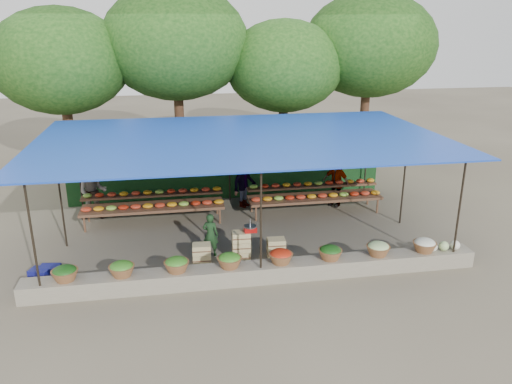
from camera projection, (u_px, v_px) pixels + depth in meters
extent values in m
plane|color=brown|center=(242.00, 234.00, 14.26)|extent=(60.00, 60.00, 0.00)
cube|color=#6C6756|center=(260.00, 272.00, 11.63)|extent=(10.60, 0.55, 0.40)
cylinder|color=black|center=(33.00, 243.00, 10.32)|extent=(0.05, 0.05, 2.80)
cylinder|color=black|center=(261.00, 227.00, 11.10)|extent=(0.05, 0.05, 2.80)
cylinder|color=black|center=(459.00, 214.00, 11.88)|extent=(0.05, 0.05, 2.80)
cylinder|color=black|center=(60.00, 197.00, 13.03)|extent=(0.05, 0.05, 2.80)
cylinder|color=black|center=(404.00, 178.00, 14.59)|extent=(0.05, 0.05, 2.80)
cylinder|color=black|center=(78.00, 167.00, 15.73)|extent=(0.05, 0.05, 2.80)
cylinder|color=black|center=(229.00, 160.00, 16.51)|extent=(0.05, 0.05, 2.80)
cylinder|color=black|center=(367.00, 154.00, 17.29)|extent=(0.05, 0.05, 2.80)
cube|color=#173DAC|center=(242.00, 138.00, 13.36)|extent=(10.80, 6.60, 0.04)
cube|color=#173DAC|center=(254.00, 164.00, 11.55)|extent=(10.80, 2.19, 0.26)
cube|color=#173DAC|center=(232.00, 129.00, 15.28)|extent=(10.80, 2.19, 0.26)
cylinder|color=#A7A7AC|center=(235.00, 153.00, 14.91)|extent=(9.60, 0.01, 0.01)
ellipsoid|color=yellow|center=(79.00, 169.00, 14.27)|extent=(0.23, 0.17, 0.30)
ellipsoid|color=yellow|center=(100.00, 168.00, 14.36)|extent=(0.23, 0.17, 0.30)
ellipsoid|color=yellow|center=(120.00, 168.00, 14.46)|extent=(0.23, 0.17, 0.30)
ellipsoid|color=yellow|center=(140.00, 167.00, 14.55)|extent=(0.23, 0.17, 0.30)
ellipsoid|color=yellow|center=(159.00, 166.00, 14.64)|extent=(0.23, 0.17, 0.30)
ellipsoid|color=yellow|center=(179.00, 165.00, 14.73)|extent=(0.23, 0.17, 0.30)
ellipsoid|color=yellow|center=(198.00, 164.00, 14.82)|extent=(0.23, 0.17, 0.30)
ellipsoid|color=yellow|center=(217.00, 163.00, 14.91)|extent=(0.23, 0.17, 0.30)
ellipsoid|color=yellow|center=(235.00, 162.00, 15.00)|extent=(0.23, 0.17, 0.30)
ellipsoid|color=yellow|center=(254.00, 161.00, 15.10)|extent=(0.23, 0.17, 0.30)
ellipsoid|color=yellow|center=(272.00, 161.00, 15.19)|extent=(0.23, 0.17, 0.30)
ellipsoid|color=yellow|center=(290.00, 160.00, 15.28)|extent=(0.23, 0.17, 0.30)
ellipsoid|color=yellow|center=(307.00, 159.00, 15.37)|extent=(0.23, 0.17, 0.30)
ellipsoid|color=yellow|center=(325.00, 158.00, 15.46)|extent=(0.23, 0.17, 0.30)
ellipsoid|color=yellow|center=(342.00, 157.00, 15.55)|extent=(0.23, 0.17, 0.30)
ellipsoid|color=yellow|center=(359.00, 157.00, 15.65)|extent=(0.23, 0.17, 0.30)
ellipsoid|color=yellow|center=(376.00, 156.00, 15.74)|extent=(0.23, 0.17, 0.30)
ellipsoid|color=#184913|center=(65.00, 271.00, 10.79)|extent=(0.52, 0.52, 0.23)
ellipsoid|color=#377A20|center=(122.00, 267.00, 10.99)|extent=(0.52, 0.52, 0.23)
ellipsoid|color=#377A20|center=(176.00, 262.00, 11.18)|extent=(0.52, 0.52, 0.23)
ellipsoid|color=#377A20|center=(230.00, 258.00, 11.38)|extent=(0.52, 0.52, 0.23)
ellipsoid|color=#A4220D|center=(281.00, 254.00, 11.58)|extent=(0.52, 0.52, 0.23)
ellipsoid|color=#184913|center=(330.00, 251.00, 11.77)|extent=(0.52, 0.52, 0.23)
ellipsoid|color=#A9CC7F|center=(378.00, 247.00, 11.97)|extent=(0.52, 0.52, 0.23)
ellipsoid|color=beige|center=(425.00, 243.00, 12.16)|extent=(0.52, 0.52, 0.23)
cube|color=#18451A|center=(228.00, 163.00, 16.79)|extent=(10.60, 0.06, 2.50)
cylinder|color=#3A2015|center=(69.00, 131.00, 18.14)|extent=(0.36, 0.36, 3.97)
ellipsoid|color=#10380F|center=(61.00, 61.00, 17.34)|extent=(4.77, 4.77, 3.69)
cylinder|color=#3A2015|center=(180.00, 119.00, 19.08)|extent=(0.36, 0.36, 4.48)
ellipsoid|color=#10380F|center=(176.00, 42.00, 18.18)|extent=(5.39, 5.39, 4.17)
cylinder|color=#3A2015|center=(283.00, 127.00, 19.57)|extent=(0.36, 0.36, 3.71)
ellipsoid|color=#10380F|center=(284.00, 66.00, 18.83)|extent=(4.47, 4.47, 3.45)
cylinder|color=#3A2015|center=(364.00, 114.00, 20.41)|extent=(0.36, 0.36, 4.35)
ellipsoid|color=#10380F|center=(369.00, 45.00, 19.54)|extent=(5.24, 5.24, 4.05)
cube|color=#512E20|center=(153.00, 207.00, 14.90)|extent=(4.20, 0.95, 0.08)
cube|color=#512E20|center=(153.00, 195.00, 15.09)|extent=(4.20, 0.35, 0.06)
cylinder|color=#512E20|center=(84.00, 224.00, 14.29)|extent=(0.06, 0.06, 0.50)
cylinder|color=#512E20|center=(220.00, 215.00, 14.93)|extent=(0.06, 0.06, 0.50)
cylinder|color=#512E20|center=(88.00, 214.00, 15.04)|extent=(0.06, 0.06, 0.50)
cylinder|color=#512E20|center=(217.00, 206.00, 15.67)|extent=(0.06, 0.06, 0.50)
ellipsoid|color=#B6311A|center=(86.00, 209.00, 14.42)|extent=(0.31, 0.26, 0.13)
ellipsoid|color=#81B337|center=(87.00, 196.00, 14.75)|extent=(0.26, 0.22, 0.12)
ellipsoid|color=orange|center=(99.00, 209.00, 14.48)|extent=(0.31, 0.26, 0.13)
ellipsoid|color=#A4220D|center=(100.00, 195.00, 14.81)|extent=(0.26, 0.22, 0.12)
ellipsoid|color=#81B337|center=(111.00, 208.00, 14.54)|extent=(0.31, 0.26, 0.13)
ellipsoid|color=#B6311A|center=(112.00, 194.00, 14.87)|extent=(0.26, 0.22, 0.12)
ellipsoid|color=#A4220D|center=(123.00, 207.00, 14.59)|extent=(0.31, 0.26, 0.13)
ellipsoid|color=orange|center=(124.00, 194.00, 14.93)|extent=(0.26, 0.22, 0.12)
ellipsoid|color=#B6311A|center=(136.00, 207.00, 14.65)|extent=(0.31, 0.26, 0.13)
ellipsoid|color=#B6311A|center=(136.00, 193.00, 14.98)|extent=(0.26, 0.22, 0.12)
ellipsoid|color=orange|center=(148.00, 206.00, 14.71)|extent=(0.31, 0.26, 0.13)
ellipsoid|color=orange|center=(148.00, 192.00, 15.04)|extent=(0.26, 0.22, 0.12)
ellipsoid|color=#B6311A|center=(160.00, 205.00, 14.76)|extent=(0.31, 0.26, 0.13)
ellipsoid|color=#81B337|center=(159.00, 192.00, 15.10)|extent=(0.26, 0.22, 0.12)
ellipsoid|color=orange|center=(172.00, 204.00, 14.82)|extent=(0.31, 0.26, 0.13)
ellipsoid|color=#A4220D|center=(171.00, 191.00, 15.15)|extent=(0.26, 0.22, 0.12)
ellipsoid|color=#81B337|center=(184.00, 204.00, 14.88)|extent=(0.31, 0.26, 0.13)
ellipsoid|color=#B6311A|center=(183.00, 190.00, 15.21)|extent=(0.26, 0.22, 0.12)
ellipsoid|color=#A4220D|center=(195.00, 203.00, 14.93)|extent=(0.31, 0.26, 0.13)
ellipsoid|color=orange|center=(194.00, 190.00, 15.27)|extent=(0.26, 0.22, 0.12)
ellipsoid|color=#B6311A|center=(207.00, 202.00, 14.99)|extent=(0.31, 0.26, 0.13)
ellipsoid|color=#B6311A|center=(206.00, 189.00, 15.32)|extent=(0.26, 0.22, 0.12)
ellipsoid|color=orange|center=(219.00, 202.00, 15.05)|extent=(0.31, 0.26, 0.13)
ellipsoid|color=orange|center=(217.00, 189.00, 15.38)|extent=(0.26, 0.22, 0.12)
cube|color=#512E20|center=(315.00, 197.00, 15.72)|extent=(4.20, 0.95, 0.08)
cube|color=#512E20|center=(312.00, 186.00, 15.91)|extent=(4.20, 0.35, 0.06)
cylinder|color=#512E20|center=(256.00, 213.00, 15.11)|extent=(0.06, 0.06, 0.50)
cylinder|color=#512E20|center=(377.00, 205.00, 15.74)|extent=(0.06, 0.06, 0.50)
cylinder|color=#512E20|center=(252.00, 204.00, 15.85)|extent=(0.06, 0.06, 0.50)
cylinder|color=#512E20|center=(368.00, 197.00, 16.49)|extent=(0.06, 0.06, 0.50)
ellipsoid|color=#B6311A|center=(256.00, 199.00, 15.24)|extent=(0.31, 0.26, 0.13)
ellipsoid|color=#81B337|center=(254.00, 187.00, 15.57)|extent=(0.26, 0.22, 0.12)
ellipsoid|color=orange|center=(267.00, 199.00, 15.29)|extent=(0.31, 0.26, 0.13)
ellipsoid|color=#A4220D|center=(265.00, 186.00, 15.63)|extent=(0.26, 0.22, 0.12)
ellipsoid|color=#81B337|center=(279.00, 198.00, 15.35)|extent=(0.31, 0.26, 0.13)
ellipsoid|color=#B6311A|center=(276.00, 185.00, 15.68)|extent=(0.26, 0.22, 0.12)
ellipsoid|color=#A4220D|center=(290.00, 198.00, 15.41)|extent=(0.31, 0.26, 0.13)
ellipsoid|color=orange|center=(286.00, 185.00, 15.74)|extent=(0.26, 0.22, 0.12)
ellipsoid|color=#B6311A|center=(301.00, 197.00, 15.46)|extent=(0.31, 0.26, 0.13)
ellipsoid|color=#B6311A|center=(297.00, 184.00, 15.80)|extent=(0.26, 0.22, 0.12)
ellipsoid|color=orange|center=(311.00, 196.00, 15.52)|extent=(0.31, 0.26, 0.13)
ellipsoid|color=orange|center=(308.00, 184.00, 15.85)|extent=(0.26, 0.22, 0.12)
ellipsoid|color=#B6311A|center=(322.00, 196.00, 15.58)|extent=(0.31, 0.26, 0.13)
ellipsoid|color=#81B337|center=(318.00, 183.00, 15.91)|extent=(0.26, 0.22, 0.12)
ellipsoid|color=orange|center=(333.00, 195.00, 15.63)|extent=(0.31, 0.26, 0.13)
ellipsoid|color=#A4220D|center=(329.00, 182.00, 15.97)|extent=(0.26, 0.22, 0.12)
ellipsoid|color=#81B337|center=(344.00, 194.00, 15.69)|extent=(0.31, 0.26, 0.13)
ellipsoid|color=#B6311A|center=(339.00, 182.00, 16.02)|extent=(0.26, 0.22, 0.12)
ellipsoid|color=#A4220D|center=(354.00, 194.00, 15.75)|extent=(0.31, 0.26, 0.13)
ellipsoid|color=orange|center=(350.00, 181.00, 16.08)|extent=(0.26, 0.22, 0.12)
ellipsoid|color=#B6311A|center=(365.00, 193.00, 15.81)|extent=(0.31, 0.26, 0.13)
ellipsoid|color=#B6311A|center=(360.00, 181.00, 16.14)|extent=(0.26, 0.22, 0.12)
ellipsoid|color=orange|center=(375.00, 192.00, 15.86)|extent=(0.31, 0.26, 0.13)
ellipsoid|color=orange|center=(370.00, 180.00, 16.20)|extent=(0.26, 0.22, 0.12)
cube|color=tan|center=(202.00, 258.00, 12.48)|extent=(0.47, 0.36, 0.25)
cube|color=tan|center=(202.00, 249.00, 12.40)|extent=(0.47, 0.36, 0.25)
cube|color=tan|center=(241.00, 255.00, 12.65)|extent=(0.47, 0.36, 0.25)
cube|color=tan|center=(241.00, 246.00, 12.56)|extent=(0.47, 0.36, 0.25)
cube|color=tan|center=(241.00, 237.00, 12.48)|extent=(0.47, 0.36, 0.25)
cube|color=tan|center=(276.00, 253.00, 12.79)|extent=(0.47, 0.36, 0.25)
cube|color=tan|center=(276.00, 243.00, 12.71)|extent=(0.47, 0.36, 0.25)
cube|color=#AE0F0D|center=(250.00, 229.00, 12.46)|extent=(0.30, 0.26, 0.12)
cylinder|color=#A7A7AC|center=(250.00, 226.00, 12.43)|extent=(0.32, 0.32, 0.03)
cylinder|color=#A7A7AC|center=(250.00, 223.00, 12.40)|extent=(0.03, 0.03, 0.22)
imported|color=#183519|center=(211.00, 235.00, 12.78)|extent=(0.49, 0.41, 1.14)
imported|color=slate|center=(93.00, 192.00, 15.07)|extent=(0.86, 0.68, 1.74)
imported|color=slate|center=(245.00, 182.00, 16.11)|extent=(1.23, 1.23, 1.71)
imported|color=slate|center=(336.00, 182.00, 16.23)|extent=(0.91, 0.95, 1.58)
cube|color=navy|center=(40.00, 274.00, 11.67)|extent=(0.54, 0.46, 0.27)
cube|color=navy|center=(50.00, 271.00, 11.81)|extent=(0.50, 0.39, 0.28)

